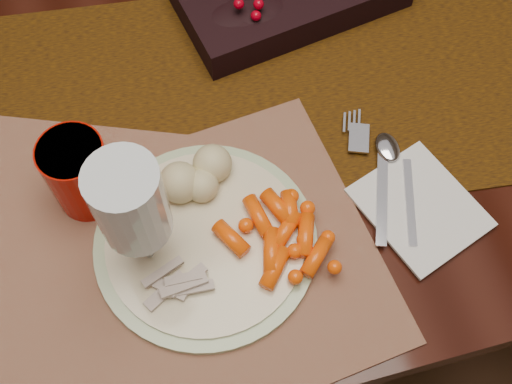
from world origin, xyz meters
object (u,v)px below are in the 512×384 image
object	(u,v)px
dinner_plate	(206,241)
turkey_shreds	(174,283)
baby_carrots	(273,238)
napkin	(420,207)
red_cup	(80,173)
wine_glass	(138,224)
placemat_main	(169,279)
mashed_potatoes	(198,179)
dining_table	(215,170)

from	to	relation	value
dinner_plate	turkey_shreds	size ratio (longest dim) A/B	3.60
baby_carrots	napkin	xyz separation A→B (m)	(0.18, 0.00, -0.02)
napkin	red_cup	xyz separation A→B (m)	(-0.38, 0.12, 0.05)
wine_glass	placemat_main	bearing A→B (deg)	-65.06
placemat_main	napkin	size ratio (longest dim) A/B	3.39
baby_carrots	dinner_plate	bearing A→B (deg)	162.74
baby_carrots	wine_glass	xyz separation A→B (m)	(-0.14, 0.02, 0.07)
red_cup	mashed_potatoes	bearing A→B (deg)	-15.31
red_cup	placemat_main	bearing A→B (deg)	-61.77
mashed_potatoes	wine_glass	world-z (taller)	wine_glass
dining_table	napkin	bearing A→B (deg)	-58.84
napkin	red_cup	distance (m)	0.40
dining_table	wine_glass	size ratio (longest dim) A/B	8.99
napkin	red_cup	bearing A→B (deg)	142.57
placemat_main	dinner_plate	world-z (taller)	dinner_plate
dinner_plate	napkin	xyz separation A→B (m)	(0.26, -0.02, -0.00)
placemat_main	baby_carrots	distance (m)	0.13
dining_table	placemat_main	world-z (taller)	placemat_main
turkey_shreds	baby_carrots	bearing A→B (deg)	10.79
turkey_shreds	wine_glass	distance (m)	0.09
dining_table	turkey_shreds	size ratio (longest dim) A/B	25.10
baby_carrots	red_cup	bearing A→B (deg)	147.74
placemat_main	turkey_shreds	xyz separation A→B (m)	(0.01, -0.02, 0.03)
placemat_main	wine_glass	world-z (taller)	wine_glass
dining_table	red_cup	bearing A→B (deg)	-131.38
dinner_plate	napkin	world-z (taller)	dinner_plate
dinner_plate	red_cup	xyz separation A→B (m)	(-0.12, 0.10, 0.04)
placemat_main	dinner_plate	size ratio (longest dim) A/B	1.83
placemat_main	mashed_potatoes	world-z (taller)	mashed_potatoes
turkey_shreds	mashed_potatoes	bearing A→B (deg)	64.34
turkey_shreds	wine_glass	world-z (taller)	wine_glass
placemat_main	napkin	distance (m)	0.31
dining_table	baby_carrots	bearing A→B (deg)	-87.50
red_cup	napkin	bearing A→B (deg)	-17.77
dinner_plate	napkin	size ratio (longest dim) A/B	1.85
dinner_plate	baby_carrots	size ratio (longest dim) A/B	2.31
dining_table	dinner_plate	bearing A→B (deg)	-101.10
dining_table	baby_carrots	world-z (taller)	baby_carrots
mashed_potatoes	wine_glass	size ratio (longest dim) A/B	0.43
placemat_main	dinner_plate	distance (m)	0.06
turkey_shreds	wine_glass	xyz separation A→B (m)	(-0.02, 0.04, 0.07)
turkey_shreds	dinner_plate	bearing A→B (deg)	45.32
napkin	placemat_main	bearing A→B (deg)	162.11
turkey_shreds	dining_table	bearing A→B (deg)	73.32
placemat_main	turkey_shreds	bearing A→B (deg)	-77.32
mashed_potatoes	dinner_plate	bearing A→B (deg)	-96.90
mashed_potatoes	turkey_shreds	bearing A→B (deg)	-115.66
turkey_shreds	napkin	bearing A→B (deg)	4.67
napkin	wine_glass	world-z (taller)	wine_glass
placemat_main	wine_glass	bearing A→B (deg)	108.19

